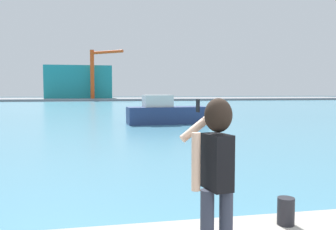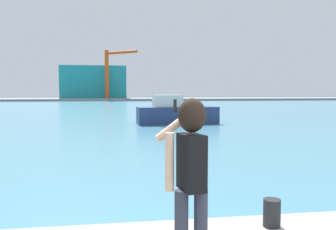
# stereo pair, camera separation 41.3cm
# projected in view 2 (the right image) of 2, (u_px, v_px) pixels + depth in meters

# --- Properties ---
(ground_plane) EXTENTS (220.00, 220.00, 0.00)m
(ground_plane) POSITION_uv_depth(u_px,v_px,m) (128.00, 107.00, 52.48)
(ground_plane) COLOR #334751
(harbor_water) EXTENTS (140.00, 100.00, 0.02)m
(harbor_water) POSITION_uv_depth(u_px,v_px,m) (127.00, 107.00, 54.45)
(harbor_water) COLOR teal
(harbor_water) RESTS_ON ground_plane
(far_shore_dock) EXTENTS (140.00, 20.00, 0.54)m
(far_shore_dock) POSITION_uv_depth(u_px,v_px,m) (122.00, 99.00, 93.90)
(far_shore_dock) COLOR gray
(far_shore_dock) RESTS_ON ground_plane
(person_photographer) EXTENTS (0.53, 0.55, 1.74)m
(person_photographer) POSITION_uv_depth(u_px,v_px,m) (190.00, 166.00, 3.50)
(person_photographer) COLOR #2D3342
(person_photographer) RESTS_ON quay_promenade
(harbor_bollard) EXTENTS (0.23, 0.23, 0.37)m
(harbor_bollard) POSITION_uv_depth(u_px,v_px,m) (272.00, 213.00, 4.68)
(harbor_bollard) COLOR black
(harbor_bollard) RESTS_ON quay_promenade
(boat_moored) EXTENTS (6.03, 2.32, 2.14)m
(boat_moored) POSITION_uv_depth(u_px,v_px,m) (176.00, 113.00, 26.12)
(boat_moored) COLOR navy
(boat_moored) RESTS_ON harbor_water
(warehouse_left) EXTENTS (16.94, 9.41, 8.48)m
(warehouse_left) POSITION_uv_depth(u_px,v_px,m) (94.00, 82.00, 94.38)
(warehouse_left) COLOR teal
(warehouse_left) RESTS_ON far_shore_dock
(port_crane) EXTENTS (7.96, 6.87, 12.13)m
(port_crane) POSITION_uv_depth(u_px,v_px,m) (111.00, 69.00, 87.68)
(port_crane) COLOR #D84C19
(port_crane) RESTS_ON far_shore_dock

